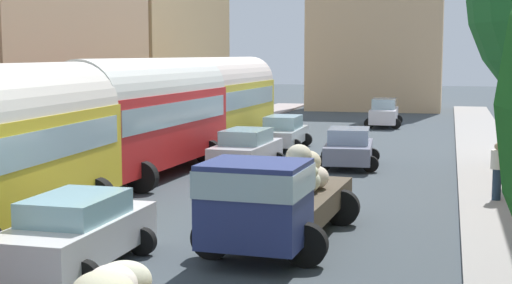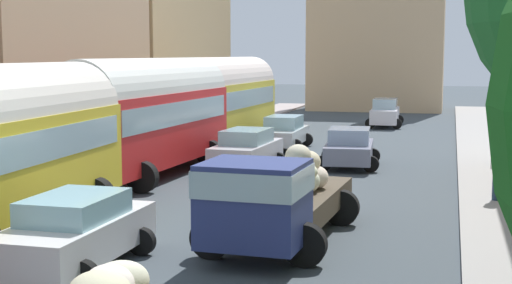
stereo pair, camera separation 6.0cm
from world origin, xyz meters
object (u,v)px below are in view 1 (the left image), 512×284
at_px(car_1, 384,113).
at_px(car_4, 283,132).
at_px(parked_bus_2, 148,111).
at_px(car_0, 349,148).
at_px(car_3, 246,151).
at_px(pedestrian_2, 497,170).
at_px(parked_bus_3, 223,97).
at_px(car_2, 76,232).
at_px(cargo_truck_1, 276,197).
at_px(pedestrian_3, 506,153).

bearing_deg(car_1, car_4, -106.97).
xyz_separation_m(parked_bus_2, car_0, (6.57, 3.99, -1.56)).
bearing_deg(car_3, pedestrian_2, -24.92).
bearing_deg(parked_bus_3, parked_bus_2, -90.00).
height_order(car_1, car_3, car_1).
bearing_deg(pedestrian_2, parked_bus_3, 136.23).
height_order(car_2, car_4, car_2).
distance_m(parked_bus_2, car_0, 7.84).
relative_size(parked_bus_2, parked_bus_3, 1.04).
height_order(parked_bus_2, cargo_truck_1, parked_bus_2).
xyz_separation_m(car_3, car_4, (-0.16, 6.97, -0.04)).
relative_size(parked_bus_3, car_4, 2.30).
xyz_separation_m(cargo_truck_1, car_0, (0.00, 12.39, -0.41)).
bearing_deg(car_2, parked_bus_2, 105.48).
xyz_separation_m(car_4, pedestrian_2, (8.72, -10.95, 0.27)).
xyz_separation_m(parked_bus_2, pedestrian_3, (12.17, 1.99, -1.31)).
bearing_deg(car_3, cargo_truck_1, -71.18).
bearing_deg(pedestrian_3, cargo_truck_1, -118.34).
bearing_deg(parked_bus_3, cargo_truck_1, -69.33).
distance_m(car_2, car_3, 12.88).
bearing_deg(car_3, parked_bus_3, 113.22).
distance_m(car_2, pedestrian_3, 15.91).
distance_m(parked_bus_3, pedestrian_3, 14.10).
height_order(car_0, pedestrian_2, pedestrian_2).
bearing_deg(parked_bus_3, car_2, -81.32).
height_order(cargo_truck_1, pedestrian_3, cargo_truck_1).
bearing_deg(car_4, car_1, 73.03).
distance_m(parked_bus_2, car_3, 3.89).
distance_m(parked_bus_3, car_0, 8.41).
bearing_deg(parked_bus_3, pedestrian_2, -43.77).
relative_size(car_4, pedestrian_2, 2.23).
bearing_deg(pedestrian_3, parked_bus_3, 150.07).
height_order(parked_bus_2, car_4, parked_bus_2).
relative_size(parked_bus_2, car_0, 2.55).
relative_size(car_0, pedestrian_3, 2.15).
bearing_deg(car_1, pedestrian_2, -77.18).
distance_m(parked_bus_3, car_2, 20.34).
relative_size(parked_bus_2, pedestrian_3, 5.48).
bearing_deg(parked_bus_2, car_2, -74.52).
bearing_deg(parked_bus_2, car_3, 30.79).
xyz_separation_m(parked_bus_3, car_0, (6.57, -5.01, -1.56)).
distance_m(cargo_truck_1, car_3, 10.82).
relative_size(parked_bus_2, car_2, 2.29).
bearing_deg(car_4, cargo_truck_1, -78.04).
relative_size(cargo_truck_1, car_4, 1.64).
height_order(parked_bus_2, car_2, parked_bus_2).
xyz_separation_m(car_1, car_3, (-3.41, -18.66, -0.03)).
bearing_deg(car_4, pedestrian_2, -51.48).
relative_size(car_1, pedestrian_3, 2.45).
bearing_deg(car_2, parked_bus_3, 98.68).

